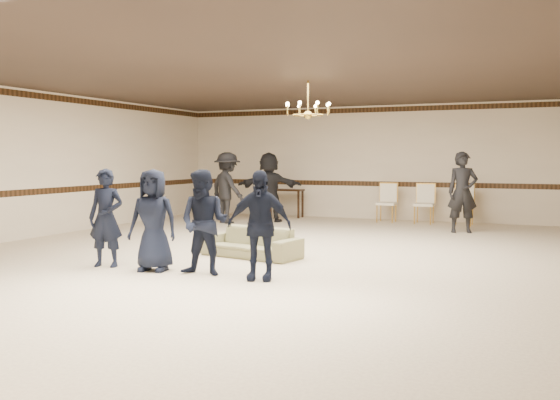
{
  "coord_description": "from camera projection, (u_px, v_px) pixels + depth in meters",
  "views": [
    {
      "loc": [
        4.14,
        -10.0,
        1.75
      ],
      "look_at": [
        0.07,
        -0.5,
        1.03
      ],
      "focal_mm": 39.39,
      "sensor_mm": 36.0,
      "label": 1
    }
  ],
  "objects": [
    {
      "name": "crown_molding",
      "position": [
        384.0,
        109.0,
        17.11
      ],
      "size": [
        12.0,
        0.02,
        0.14
      ],
      "primitive_type": "cube",
      "color": "#3C2312",
      "rests_on": "wall_back"
    },
    {
      "name": "console_table",
      "position": [
        287.0,
        203.0,
        17.88
      ],
      "size": [
        0.99,
        0.43,
        0.83
      ],
      "primitive_type": "cube",
      "rotation": [
        0.0,
        0.0,
        -0.01
      ],
      "color": "black",
      "rests_on": "floor"
    },
    {
      "name": "chair_rail",
      "position": [
        383.0,
        184.0,
        17.25
      ],
      "size": [
        12.0,
        0.02,
        0.14
      ],
      "primitive_type": "cube",
      "color": "#3C2312",
      "rests_on": "wall_back"
    },
    {
      "name": "banquet_chair_left",
      "position": [
        386.0,
        203.0,
        16.51
      ],
      "size": [
        0.51,
        0.51,
        1.04
      ],
      "primitive_type": null,
      "rotation": [
        0.0,
        0.0,
        0.02
      ],
      "color": "#EEE4C8",
      "rests_on": "floor"
    },
    {
      "name": "adult_left",
      "position": [
        227.0,
        188.0,
        16.28
      ],
      "size": [
        1.4,
        1.17,
        1.88
      ],
      "primitive_type": "imported",
      "rotation": [
        0.0,
        0.0,
        2.68
      ],
      "color": "black",
      "rests_on": "floor"
    },
    {
      "name": "boy_b",
      "position": [
        153.0,
        220.0,
        9.43
      ],
      "size": [
        0.85,
        0.65,
        1.57
      ],
      "primitive_type": "imported",
      "rotation": [
        0.0,
        0.0,
        0.21
      ],
      "color": "black",
      "rests_on": "floor"
    },
    {
      "name": "banquet_chair_right",
      "position": [
        463.0,
        205.0,
        15.72
      ],
      "size": [
        0.52,
        0.52,
        1.04
      ],
      "primitive_type": null,
      "rotation": [
        0.0,
        0.0,
        0.03
      ],
      "color": "#EEE4C8",
      "rests_on": "floor"
    },
    {
      "name": "boy_d",
      "position": [
        259.0,
        225.0,
        8.72
      ],
      "size": [
        0.98,
        0.58,
        1.57
      ],
      "primitive_type": "imported",
      "rotation": [
        0.0,
        0.0,
        0.23
      ],
      "color": "black",
      "rests_on": "floor"
    },
    {
      "name": "banquet_chair_mid",
      "position": [
        424.0,
        204.0,
        16.11
      ],
      "size": [
        0.53,
        0.53,
        1.04
      ],
      "primitive_type": null,
      "rotation": [
        0.0,
        0.0,
        0.06
      ],
      "color": "#EEE4C8",
      "rests_on": "floor"
    },
    {
      "name": "adult_mid",
      "position": [
        269.0,
        187.0,
        16.57
      ],
      "size": [
        1.83,
        1.09,
        1.88
      ],
      "primitive_type": "imported",
      "rotation": [
        0.0,
        0.0,
        3.47
      ],
      "color": "black",
      "rests_on": "floor"
    },
    {
      "name": "chandelier",
      "position": [
        308.0,
        98.0,
        11.63
      ],
      "size": [
        0.94,
        0.94,
        0.89
      ],
      "primitive_type": null,
      "color": "#AF8E38",
      "rests_on": "ceiling"
    },
    {
      "name": "boy_a",
      "position": [
        106.0,
        218.0,
        9.78
      ],
      "size": [
        0.64,
        0.49,
        1.57
      ],
      "primitive_type": "imported",
      "rotation": [
        0.0,
        0.0,
        0.21
      ],
      "color": "black",
      "rests_on": "floor"
    },
    {
      "name": "adult_right",
      "position": [
        463.0,
        192.0,
        14.19
      ],
      "size": [
        0.8,
        0.65,
        1.88
      ],
      "primitive_type": "imported",
      "rotation": [
        0.0,
        0.0,
        0.34
      ],
      "color": "black",
      "rests_on": "floor"
    },
    {
      "name": "room",
      "position": [
        288.0,
        166.0,
        10.81
      ],
      "size": [
        12.01,
        14.01,
        3.21
      ],
      "color": "beige",
      "rests_on": "ground"
    },
    {
      "name": "settee",
      "position": [
        251.0,
        242.0,
        10.76
      ],
      "size": [
        1.88,
        1.03,
        0.52
      ],
      "primitive_type": "imported",
      "rotation": [
        0.0,
        0.0,
        -0.2
      ],
      "color": "#7E7954",
      "rests_on": "floor"
    },
    {
      "name": "boy_c",
      "position": [
        204.0,
        223.0,
        9.07
      ],
      "size": [
        0.81,
        0.65,
        1.57
      ],
      "primitive_type": "imported",
      "rotation": [
        0.0,
        0.0,
        0.08
      ],
      "color": "black",
      "rests_on": "floor"
    }
  ]
}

